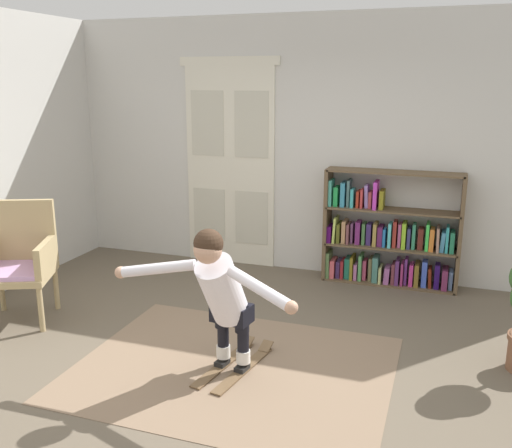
% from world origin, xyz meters
% --- Properties ---
extents(ground_plane, '(7.20, 7.20, 0.00)m').
position_xyz_m(ground_plane, '(0.00, 0.00, 0.00)').
color(ground_plane, brown).
extents(back_wall, '(6.00, 0.10, 2.90)m').
position_xyz_m(back_wall, '(0.00, 2.60, 1.45)').
color(back_wall, silver).
rests_on(back_wall, ground).
extents(double_door, '(1.22, 0.05, 2.45)m').
position_xyz_m(double_door, '(-1.03, 2.54, 1.23)').
color(double_door, silver).
rests_on(double_door, ground).
extents(rug, '(2.43, 1.91, 0.01)m').
position_xyz_m(rug, '(-0.03, 0.05, 0.00)').
color(rug, '#836A54').
rests_on(rug, ground).
extents(bookshelf, '(1.45, 0.30, 1.26)m').
position_xyz_m(bookshelf, '(0.85, 2.39, 0.51)').
color(bookshelf, brown).
rests_on(bookshelf, ground).
extents(wicker_chair, '(0.79, 0.79, 1.10)m').
position_xyz_m(wicker_chair, '(-2.27, 0.33, 0.58)').
color(wicker_chair, tan).
rests_on(wicker_chair, ground).
extents(skis_pair, '(0.40, 0.88, 0.07)m').
position_xyz_m(skis_pair, '(-0.03, 0.08, 0.02)').
color(skis_pair, brown).
rests_on(skis_pair, rug).
extents(person_skier, '(1.47, 0.73, 1.13)m').
position_xyz_m(person_skier, '(-0.06, -0.11, 0.72)').
color(person_skier, white).
rests_on(person_skier, skis_pair).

